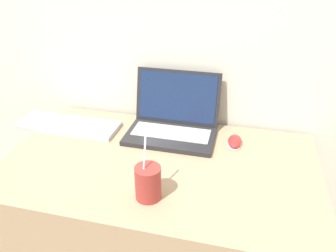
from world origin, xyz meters
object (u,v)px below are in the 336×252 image
(drink_cup, at_px, (148,182))
(computer_mouse, at_px, (235,142))
(laptop, at_px, (174,121))
(external_keyboard, at_px, (69,125))

(drink_cup, height_order, computer_mouse, drink_cup)
(laptop, relative_size, drink_cup, 1.68)
(laptop, xyz_separation_m, external_keyboard, (-0.48, -0.07, -0.05))
(drink_cup, bearing_deg, computer_mouse, 57.70)
(drink_cup, relative_size, external_keyboard, 0.49)
(laptop, xyz_separation_m, computer_mouse, (0.27, -0.04, -0.05))
(laptop, distance_m, external_keyboard, 0.48)
(computer_mouse, bearing_deg, laptop, 172.47)
(external_keyboard, bearing_deg, drink_cup, -36.77)
(laptop, distance_m, drink_cup, 0.44)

